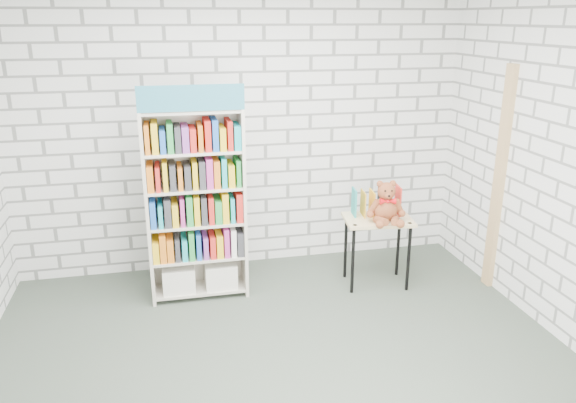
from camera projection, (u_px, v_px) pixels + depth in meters
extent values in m
plane|color=#3E483C|center=(285.00, 370.00, 4.15)|extent=(4.50, 4.50, 0.00)
cube|color=silver|center=(242.00, 132.00, 5.56)|extent=(4.50, 0.02, 2.80)
cube|color=silver|center=(414.00, 361.00, 1.86)|extent=(4.50, 0.02, 2.80)
cube|color=beige|center=(148.00, 209.00, 4.93)|extent=(0.03, 0.34, 1.75)
cube|color=beige|center=(243.00, 203.00, 5.11)|extent=(0.03, 0.34, 1.75)
cube|color=beige|center=(195.00, 201.00, 5.17)|extent=(0.87, 0.02, 1.75)
cube|color=teal|center=(191.00, 98.00, 4.56)|extent=(0.87, 0.02, 0.21)
cube|color=beige|center=(200.00, 288.00, 5.27)|extent=(0.82, 0.32, 0.02)
cube|color=beige|center=(199.00, 256.00, 5.17)|extent=(0.82, 0.32, 0.02)
cube|color=beige|center=(197.00, 222.00, 5.07)|extent=(0.82, 0.32, 0.02)
cube|color=beige|center=(195.00, 187.00, 4.96)|extent=(0.82, 0.32, 0.02)
cube|color=beige|center=(193.00, 151.00, 4.86)|extent=(0.82, 0.32, 0.02)
cube|color=beige|center=(191.00, 111.00, 4.75)|extent=(0.82, 0.32, 0.02)
cube|color=silver|center=(179.00, 278.00, 5.19)|extent=(0.29, 0.28, 0.23)
cube|color=silver|center=(221.00, 274.00, 5.27)|extent=(0.29, 0.28, 0.23)
cube|color=purple|center=(198.00, 243.00, 5.12)|extent=(0.82, 0.28, 0.23)
cube|color=#333338|center=(196.00, 209.00, 5.02)|extent=(0.82, 0.28, 0.23)
cube|color=red|center=(194.00, 174.00, 4.91)|extent=(0.82, 0.28, 0.23)
cube|color=yellow|center=(192.00, 136.00, 4.81)|extent=(0.82, 0.28, 0.23)
cube|color=#DEC685|center=(378.00, 220.00, 5.29)|extent=(0.68, 0.51, 0.03)
cylinder|color=black|center=(353.00, 261.00, 5.21)|extent=(0.03, 0.03, 0.65)
cylinder|color=black|center=(346.00, 247.00, 5.53)|extent=(0.03, 0.03, 0.65)
cylinder|color=black|center=(409.00, 259.00, 5.27)|extent=(0.03, 0.03, 0.65)
cylinder|color=black|center=(398.00, 245.00, 5.59)|extent=(0.03, 0.03, 0.65)
cylinder|color=black|center=(355.00, 225.00, 5.11)|extent=(0.04, 0.04, 0.01)
cylinder|color=black|center=(410.00, 223.00, 5.16)|extent=(0.04, 0.04, 0.01)
cube|color=teal|center=(354.00, 202.00, 5.32)|extent=(0.04, 0.19, 0.26)
cube|color=gold|center=(363.00, 202.00, 5.33)|extent=(0.04, 0.19, 0.26)
cube|color=#F8AE1B|center=(372.00, 202.00, 5.34)|extent=(0.04, 0.19, 0.26)
cube|color=black|center=(380.00, 201.00, 5.35)|extent=(0.04, 0.19, 0.26)
cube|color=silver|center=(389.00, 201.00, 5.36)|extent=(0.04, 0.19, 0.26)
cube|color=red|center=(398.00, 201.00, 5.36)|extent=(0.04, 0.19, 0.26)
ellipsoid|color=brown|center=(385.00, 209.00, 5.18)|extent=(0.23, 0.20, 0.23)
sphere|color=brown|center=(386.00, 191.00, 5.12)|extent=(0.16, 0.16, 0.16)
sphere|color=brown|center=(380.00, 184.00, 5.11)|extent=(0.06, 0.06, 0.06)
sphere|color=brown|center=(393.00, 184.00, 5.12)|extent=(0.06, 0.06, 0.06)
sphere|color=brown|center=(388.00, 196.00, 5.07)|extent=(0.07, 0.07, 0.07)
sphere|color=black|center=(385.00, 191.00, 5.05)|extent=(0.02, 0.02, 0.02)
sphere|color=black|center=(392.00, 191.00, 5.06)|extent=(0.02, 0.02, 0.02)
sphere|color=black|center=(389.00, 196.00, 5.04)|extent=(0.02, 0.02, 0.02)
cylinder|color=brown|center=(374.00, 207.00, 5.14)|extent=(0.12, 0.11, 0.16)
cylinder|color=brown|center=(398.00, 206.00, 5.16)|extent=(0.12, 0.09, 0.16)
sphere|color=brown|center=(370.00, 214.00, 5.15)|extent=(0.07, 0.07, 0.07)
sphere|color=brown|center=(402.00, 213.00, 5.17)|extent=(0.07, 0.07, 0.07)
cylinder|color=brown|center=(381.00, 221.00, 5.09)|extent=(0.10, 0.18, 0.09)
cylinder|color=brown|center=(395.00, 220.00, 5.10)|extent=(0.14, 0.19, 0.09)
sphere|color=brown|center=(380.00, 224.00, 5.02)|extent=(0.08, 0.08, 0.08)
sphere|color=brown|center=(400.00, 224.00, 5.03)|extent=(0.08, 0.08, 0.08)
cone|color=red|center=(384.00, 201.00, 5.09)|extent=(0.07, 0.07, 0.06)
cone|color=red|center=(392.00, 201.00, 5.09)|extent=(0.07, 0.07, 0.06)
sphere|color=red|center=(388.00, 201.00, 5.09)|extent=(0.04, 0.04, 0.04)
cube|color=tan|center=(499.00, 181.00, 5.16)|extent=(0.05, 0.12, 2.10)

